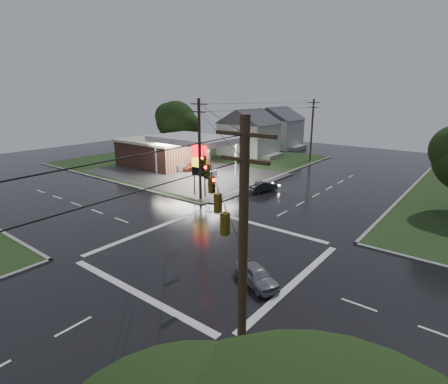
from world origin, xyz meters
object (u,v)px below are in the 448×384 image
Objects in this scene: utility_pole_nw at (200,149)px; utility_pole_se at (243,272)px; pylon_sign at (199,162)px; house_near at (249,132)px; gas_station at (167,151)px; house_far at (277,127)px; car_pump at (196,166)px; utility_pole_n at (312,129)px; car_crossing at (256,275)px; car_north at (263,186)px; tree_nw_behind at (176,121)px.

utility_pole_se is at bearing -45.00° from utility_pole_nw.
utility_pole_nw is (1.00, -1.00, 1.71)m from pylon_sign.
utility_pole_nw is at bearing -66.63° from house_near.
house_far is (3.73, 28.30, 1.86)m from gas_station.
utility_pole_n is at bearing 79.51° from car_pump.
utility_pole_n is 2.89× the size of car_crossing.
car_north is 1.04× the size of car_crossing.
gas_station is 45.83m from utility_pole_se.
pylon_sign is at bearing -67.72° from house_near.
car_north is (19.92, -3.12, -1.92)m from gas_station.
car_north is (3.75, -21.42, -4.84)m from utility_pole_n.
tree_nw_behind is (-24.34, 20.49, 0.46)m from utility_pole_nw.
tree_nw_behind reaches higher than car_pump.
utility_pole_n is (-19.00, 47.50, -0.25)m from utility_pole_se.
house_far is (-11.45, 37.50, 0.39)m from pylon_sign.
gas_station is at bearing -51.58° from tree_nw_behind.
gas_station is 28.61m from house_far.
house_near reaches higher than gas_station.
house_far is at bearing 106.98° from pylon_sign.
car_north is (15.20, -19.42, -3.78)m from house_near.
utility_pole_nw is 28.90m from house_near.
car_crossing is at bearing -69.72° from utility_pole_n.
car_pump is (13.84, -9.72, -5.47)m from tree_nw_behind.
utility_pole_n is 25.63m from tree_nw_behind.
house_near is (-11.45, 26.50, -1.32)m from utility_pole_nw.
car_north is at bearing 5.61° from car_pump.
gas_station is 13.63m from tree_nw_behind.
tree_nw_behind is 2.75× the size of car_crossing.
car_north is at bearing 120.32° from utility_pole_se.
utility_pole_se is 10.25m from car_crossing.
car_crossing is (26.13, -37.72, -3.79)m from house_near.
tree_nw_behind is at bearing -123.44° from house_far.
house_far is at bearing 141.23° from utility_pole_n.
pylon_sign is (15.18, -9.20, 1.46)m from gas_station.
tree_nw_behind is 50.59m from car_crossing.
house_far reaches higher than car_crossing.
house_near is (4.73, 16.30, 1.86)m from gas_station.
house_far is at bearing 82.50° from gas_station.
pylon_sign is at bearing 135.00° from utility_pole_se.
gas_station is 19.38m from utility_pole_nw.
tree_nw_behind is at bearing 165.08° from car_pump.
utility_pole_n reaches higher than car_north.
utility_pole_nw reaches higher than house_far.
utility_pole_nw is 26.87m from utility_pole_se.
car_crossing is at bearing -21.01° from car_pump.
house_near reaches higher than car_crossing.
gas_station is 2.62× the size of tree_nw_behind.
tree_nw_behind reaches higher than gas_station.
pylon_sign is 1.58× the size of car_north.
utility_pole_nw is 9.50m from car_north.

